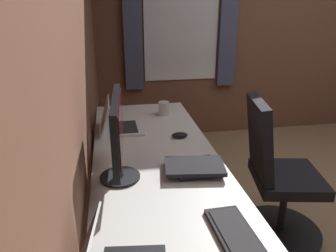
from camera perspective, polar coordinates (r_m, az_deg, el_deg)
wall_back at (r=1.74m, az=-16.98°, el=12.03°), size 4.41×0.10×2.60m
wall_right at (r=4.17m, az=19.07°, el=16.76°), size 0.10×4.86×2.60m
window_panel at (r=3.71m, az=2.32°, el=15.95°), size 0.02×0.82×1.03m
curtain_near at (r=3.83m, az=10.53°, el=15.80°), size 0.05×0.20×1.19m
curtain_far at (r=3.60m, az=-6.20°, el=15.69°), size 0.05×0.20×1.19m
desk at (r=1.78m, az=-1.61°, el=-8.65°), size 2.17×0.70×0.73m
drawer_pedestal at (r=2.33m, az=-3.91°, el=-9.88°), size 0.40×0.51×0.69m
monitor_primary at (r=1.54m, az=-8.81°, el=-1.27°), size 0.51×0.20×0.42m
laptop_left at (r=2.21m, az=-8.79°, el=0.58°), size 0.30×0.28×0.21m
keyboard_main at (r=1.26m, az=12.72°, el=-19.49°), size 0.42×0.16×0.02m
mouse_main at (r=2.07m, az=2.07°, el=-1.62°), size 0.06×0.10×0.03m
book_stack_near at (r=1.68m, az=4.81°, el=-7.18°), size 0.25×0.32×0.04m
coffee_mug at (r=2.47m, az=-0.76°, el=3.13°), size 0.12×0.08×0.10m
office_chair at (r=2.27m, az=18.49°, el=-8.77°), size 0.56×0.59×0.97m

